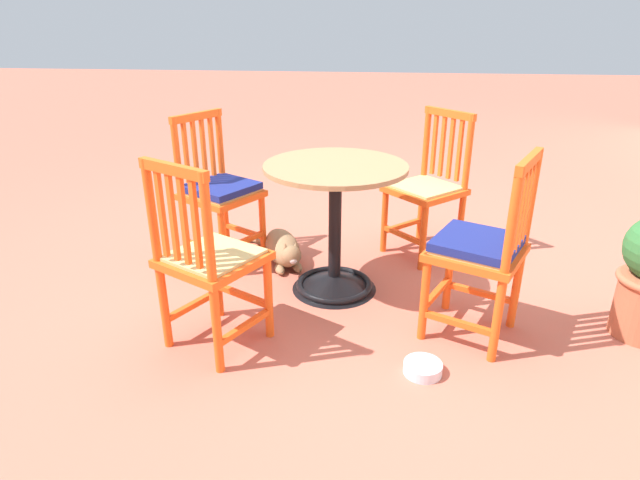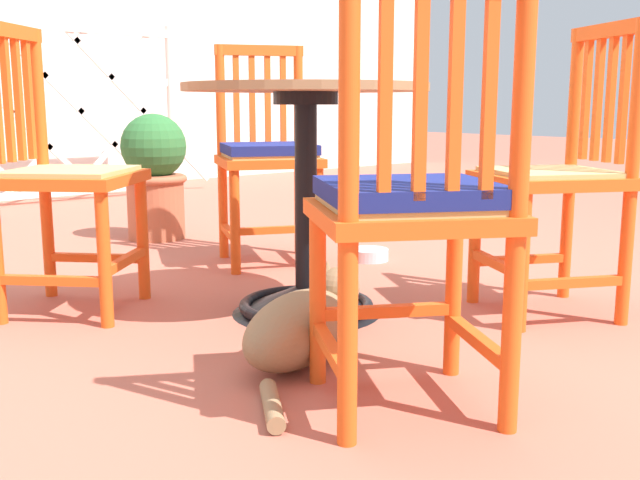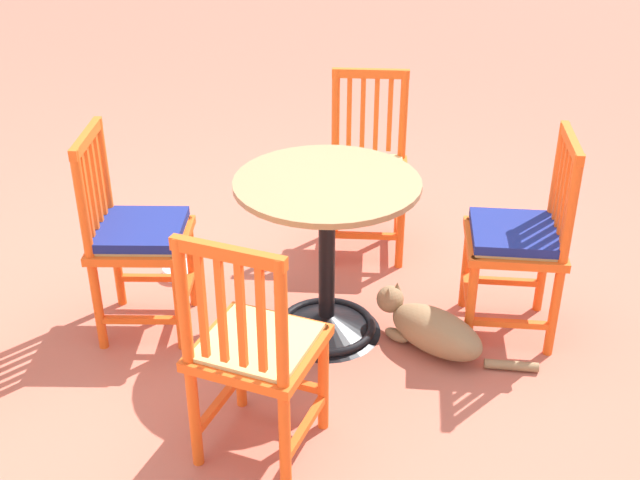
% 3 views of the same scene
% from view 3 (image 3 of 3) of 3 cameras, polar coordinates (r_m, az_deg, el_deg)
% --- Properties ---
extents(ground_plane, '(24.00, 24.00, 0.00)m').
position_cam_3_polar(ground_plane, '(3.64, 1.21, -5.87)').
color(ground_plane, '#BC604C').
extents(cafe_table, '(0.76, 0.76, 0.73)m').
position_cam_3_polar(cafe_table, '(3.43, 0.48, -2.53)').
color(cafe_table, black).
rests_on(cafe_table, ground_plane).
extents(orange_chair_tucked_in, '(0.53, 0.53, 0.91)m').
position_cam_3_polar(orange_chair_tucked_in, '(3.48, -12.91, 0.23)').
color(orange_chair_tucked_in, '#EA5619').
rests_on(orange_chair_tucked_in, ground_plane).
extents(orange_chair_facing_out, '(0.57, 0.57, 0.91)m').
position_cam_3_polar(orange_chair_facing_out, '(2.74, -4.66, -7.90)').
color(orange_chair_facing_out, '#EA5619').
rests_on(orange_chair_facing_out, ground_plane).
extents(orange_chair_by_planter, '(0.55, 0.55, 0.91)m').
position_cam_3_polar(orange_chair_by_planter, '(3.46, 13.96, -0.01)').
color(orange_chair_by_planter, '#EA5619').
rests_on(orange_chair_by_planter, ground_plane).
extents(orange_chair_near_fence, '(0.54, 0.54, 0.91)m').
position_cam_3_polar(orange_chair_near_fence, '(4.05, 3.40, 4.94)').
color(orange_chair_near_fence, '#EA5619').
rests_on(orange_chair_near_fence, ground_plane).
extents(tabby_cat, '(0.62, 0.49, 0.23)m').
position_cam_3_polar(tabby_cat, '(3.46, 7.75, -6.21)').
color(tabby_cat, '#8E704C').
rests_on(tabby_cat, ground_plane).
extents(pet_water_bowl, '(0.17, 0.17, 0.05)m').
position_cam_3_polar(pet_water_bowl, '(4.03, -9.88, -2.18)').
color(pet_water_bowl, silver).
rests_on(pet_water_bowl, ground_plane).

